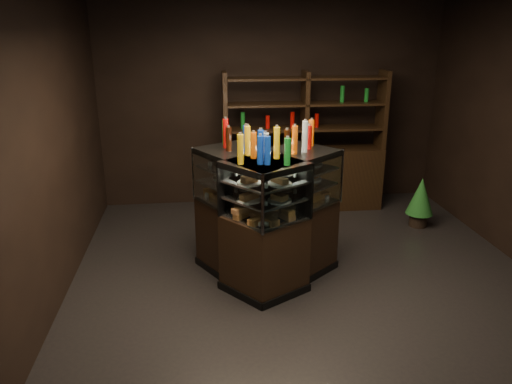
% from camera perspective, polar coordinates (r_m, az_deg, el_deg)
% --- Properties ---
extents(ground, '(5.00, 5.00, 0.00)m').
position_cam_1_polar(ground, '(5.58, 5.50, -9.40)').
color(ground, black).
rests_on(ground, ground).
extents(room_shell, '(5.02, 5.02, 3.01)m').
position_cam_1_polar(room_shell, '(4.97, 6.21, 10.73)').
color(room_shell, black).
rests_on(room_shell, ground).
extents(display_case, '(1.61, 1.41, 1.38)m').
position_cam_1_polar(display_case, '(5.31, 1.07, -5.27)').
color(display_case, black).
rests_on(display_case, ground).
extents(food_display, '(1.21, 1.09, 0.43)m').
position_cam_1_polar(food_display, '(5.10, 1.11, 0.36)').
color(food_display, '#D2874B').
rests_on(food_display, display_case).
extents(bottles_top, '(1.05, 0.95, 0.30)m').
position_cam_1_polar(bottles_top, '(4.97, 1.15, 5.83)').
color(bottles_top, '#D8590A').
rests_on(bottles_top, display_case).
extents(potted_conifer, '(0.36, 0.36, 0.77)m').
position_cam_1_polar(potted_conifer, '(7.01, 18.33, -0.36)').
color(potted_conifer, black).
rests_on(potted_conifer, ground).
extents(back_shelving, '(2.31, 0.46, 2.00)m').
position_cam_1_polar(back_shelving, '(7.29, 5.39, 2.68)').
color(back_shelving, black).
rests_on(back_shelving, ground).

